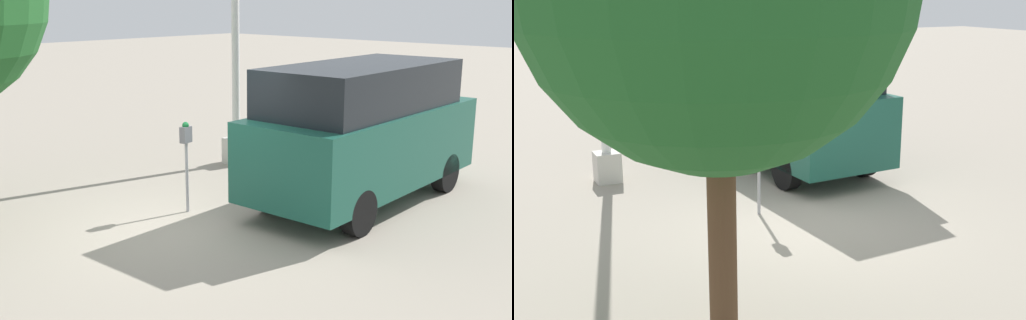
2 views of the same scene
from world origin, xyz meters
TOP-DOWN VIEW (x-y plane):
  - ground_plane at (0.00, 0.00)m, footprint 80.00×80.00m
  - parking_meter_near at (0.74, 0.51)m, footprint 0.22×0.15m
  - lamp_post at (3.54, 2.21)m, footprint 0.44×0.44m
  - parked_van at (3.16, -1.23)m, footprint 4.83×2.15m

SIDE VIEW (x-z plane):
  - ground_plane at x=0.00m, z-range 0.00..0.00m
  - parking_meter_near at x=0.74m, z-range 0.36..1.86m
  - parked_van at x=3.16m, z-range 0.08..2.45m
  - lamp_post at x=3.54m, z-range -0.98..4.65m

